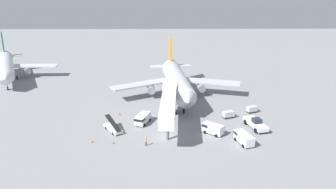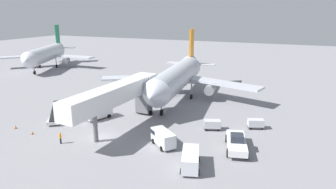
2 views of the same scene
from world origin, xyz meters
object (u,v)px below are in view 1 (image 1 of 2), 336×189
Objects in this scene: baggage_cart_near_left at (228,114)px; safety_cone_alpha at (114,142)px; airplane_at_gate at (177,80)px; service_van_mid_right at (244,138)px; service_van_mid_center at (213,128)px; baggage_cart_outer_left at (252,109)px; pushback_tug at (256,123)px; service_van_far_center at (142,119)px; airplane_background at (5,66)px; jet_bridge at (169,103)px; belt_loader_truck at (113,128)px; safety_cone_bravo at (119,113)px; safety_cone_charlie at (92,141)px; ground_crew_worker_foreground at (146,141)px.

safety_cone_alpha is at bearing -153.03° from baggage_cart_near_left.
airplane_at_gate reaches higher than service_van_mid_right.
service_van_mid_right is at bearing -37.51° from service_van_mid_center.
pushback_tug is at bearing -98.54° from baggage_cart_outer_left.
service_van_far_center is 0.97× the size of service_van_mid_right.
airplane_background reaches higher than baggage_cart_outer_left.
jet_bridge reaches higher than service_van_mid_right.
airplane_background is (-39.32, 43.19, 4.47)m from safety_cone_alpha.
baggage_cart_near_left is (-0.72, 12.62, -0.31)m from service_van_mid_right.
baggage_cart_outer_left is (1.34, 8.96, -0.23)m from pushback_tug.
safety_cone_bravo is (0.17, 8.93, -0.37)m from belt_loader_truck.
baggage_cart_outer_left is (11.06, 11.63, -0.39)m from service_van_mid_center.
airplane_background reaches higher than safety_cone_bravo.
service_van_mid_center is (9.06, -3.50, -4.29)m from jet_bridge.
safety_cone_bravo is at bearing 75.63° from safety_cone_charlie.
baggage_cart_near_left is at bearing -4.69° from safety_cone_bravo.
baggage_cart_outer_left is 31.76m from safety_cone_bravo.
airplane_at_gate is 61.89× the size of safety_cone_charlie.
service_van_mid_center is 1.64× the size of baggage_cart_outer_left.
belt_loader_truck reaches higher than service_van_mid_right.
jet_bridge is 10.83m from ground_crew_worker_foreground.
safety_cone_bravo reaches higher than safety_cone_charlie.
service_van_mid_right is 12.64m from baggage_cart_near_left.
ground_crew_worker_foreground is (-23.29, -7.86, -0.16)m from pushback_tug.
safety_cone_alpha is (-24.82, -12.63, -0.61)m from baggage_cart_near_left.
airplane_at_gate reaches higher than baggage_cart_near_left.
baggage_cart_outer_left is at bearing 27.11° from safety_cone_alpha.
jet_bridge is at bearing -157.99° from baggage_cart_outer_left.
safety_cone_alpha is (-25.54, -0.01, -0.91)m from service_van_mid_right.
belt_loader_truck is 8.94m from safety_cone_bravo.
jet_bridge reaches higher than safety_cone_charlie.
jet_bridge is 7.74× the size of baggage_cart_outer_left.
jet_bridge is at bearing 9.50° from belt_loader_truck.
ground_crew_worker_foreground is 3.26× the size of safety_cone_alpha.
ground_crew_worker_foreground is 3.04× the size of safety_cone_charlie.
airplane_at_gate is at bearing 56.05° from belt_loader_truck.
jet_bridge is 22.20m from baggage_cart_outer_left.
airplane_at_gate is at bearing 76.04° from ground_crew_worker_foreground.
service_van_mid_right is at bearing -33.65° from airplane_background.
baggage_cart_outer_left reaches higher than safety_cone_alpha.
belt_loader_truck is 1.11× the size of service_van_far_center.
pushback_tug is at bearing 10.49° from safety_cone_charlie.
safety_cone_bravo is (-7.10, 15.64, -0.54)m from ground_crew_worker_foreground.
baggage_cart_outer_left is (5.52, 15.89, -0.33)m from service_van_mid_right.
belt_loader_truck is at bearing -147.09° from service_van_far_center.
service_van_far_center reaches higher than baggage_cart_outer_left.
service_van_mid_center reaches higher than safety_cone_alpha.
jet_bridge is 17.61m from safety_cone_charlie.
service_van_mid_right is 25.56m from safety_cone_alpha.
service_van_mid_right is 19.14m from ground_crew_worker_foreground.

